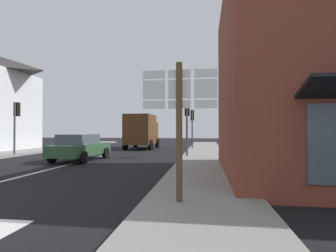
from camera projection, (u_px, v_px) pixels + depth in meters
The scene contains 9 objects.
ground_plane at pixel (89, 159), 15.20m from camera, with size 80.00×80.00×0.00m, color black.
sidewalk_right at pixel (205, 165), 12.29m from camera, with size 2.75×44.00×0.14m, color gray.
lane_centre_stripe at pixel (48, 170), 11.24m from camera, with size 0.16×12.00×0.01m, color silver.
sedan_far at pixel (80, 147), 14.65m from camera, with size 2.11×4.27×1.47m.
delivery_truck at pixel (142, 131), 23.79m from camera, with size 2.50×5.01×3.05m.
route_sign_post at pixel (179, 117), 5.79m from camera, with size 1.66×0.14×3.20m.
traffic_light_near_right at pixel (187, 116), 16.17m from camera, with size 0.30×0.49×3.49m.
traffic_light_near_left at pixel (16, 116), 17.13m from camera, with size 0.30×0.49×3.51m.
traffic_light_far_right at pixel (192, 120), 22.65m from camera, with size 0.30×0.49×3.43m.
Camera 1 is at (6.67, -4.43, 1.71)m, focal length 28.06 mm.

